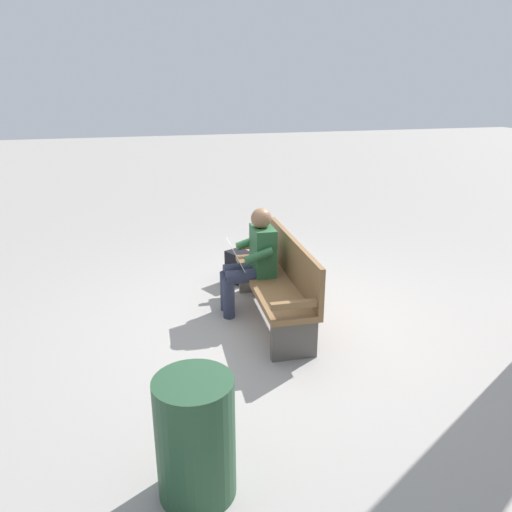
{
  "coord_description": "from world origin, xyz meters",
  "views": [
    {
      "loc": [
        -4.57,
        1.42,
        2.42
      ],
      "look_at": [
        0.13,
        0.15,
        0.7
      ],
      "focal_mm": 34.5,
      "sensor_mm": 36.0,
      "label": 1
    }
  ],
  "objects_px": {
    "bench_near": "(280,280)",
    "trash_bin": "(196,438)",
    "backpack": "(239,267)",
    "person_seated": "(253,258)"
  },
  "relations": [
    {
      "from": "bench_near",
      "to": "backpack",
      "type": "height_order",
      "value": "bench_near"
    },
    {
      "from": "person_seated",
      "to": "trash_bin",
      "type": "xyz_separation_m",
      "value": [
        -2.41,
        0.99,
        -0.23
      ]
    },
    {
      "from": "backpack",
      "to": "trash_bin",
      "type": "relative_size",
      "value": 0.5
    },
    {
      "from": "bench_near",
      "to": "person_seated",
      "type": "height_order",
      "value": "person_seated"
    },
    {
      "from": "bench_near",
      "to": "person_seated",
      "type": "xyz_separation_m",
      "value": [
        0.27,
        0.22,
        0.17
      ]
    },
    {
      "from": "backpack",
      "to": "person_seated",
      "type": "bearing_deg",
      "value": 176.8
    },
    {
      "from": "bench_near",
      "to": "backpack",
      "type": "relative_size",
      "value": 4.54
    },
    {
      "from": "bench_near",
      "to": "trash_bin",
      "type": "distance_m",
      "value": 2.46
    },
    {
      "from": "person_seated",
      "to": "bench_near",
      "type": "bearing_deg",
      "value": -138.05
    },
    {
      "from": "bench_near",
      "to": "backpack",
      "type": "distance_m",
      "value": 1.19
    }
  ]
}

